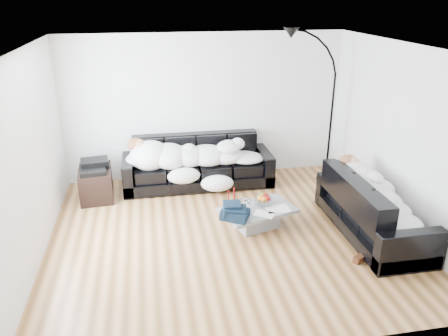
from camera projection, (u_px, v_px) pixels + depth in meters
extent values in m
plane|color=brown|center=(228.00, 234.00, 6.28)|extent=(5.00, 5.00, 0.00)
cube|color=silver|center=(205.00, 107.00, 7.84)|extent=(5.00, 0.02, 2.60)
cube|color=silver|center=(29.00, 161.00, 5.38)|extent=(0.02, 4.50, 2.60)
cube|color=silver|center=(401.00, 138.00, 6.20)|extent=(0.02, 4.50, 2.60)
plane|color=white|center=(228.00, 48.00, 5.30)|extent=(5.00, 5.00, 0.00)
cube|color=black|center=(198.00, 162.00, 7.72)|extent=(2.61, 0.90, 0.85)
cube|color=black|center=(373.00, 206.00, 6.16)|extent=(0.89, 2.07, 0.84)
ellipsoid|color=#0E6840|center=(352.00, 170.00, 6.62)|extent=(0.42, 0.38, 0.20)
cube|color=#939699|center=(258.00, 218.00, 6.39)|extent=(1.19, 0.90, 0.31)
cylinder|color=white|center=(264.00, 199.00, 6.44)|extent=(0.32, 0.32, 0.16)
cylinder|color=white|center=(246.00, 202.00, 6.34)|extent=(0.08, 0.08, 0.17)
cylinder|color=white|center=(240.00, 203.00, 6.30)|extent=(0.08, 0.08, 0.17)
cylinder|color=white|center=(249.00, 205.00, 6.23)|extent=(0.09, 0.09, 0.19)
cylinder|color=maroon|center=(229.00, 198.00, 6.37)|extent=(0.05, 0.05, 0.24)
cylinder|color=maroon|center=(234.00, 196.00, 6.42)|extent=(0.05, 0.05, 0.26)
cube|color=silver|center=(278.00, 208.00, 6.32)|extent=(0.35, 0.28, 0.01)
cube|color=silver|center=(264.00, 214.00, 6.16)|extent=(0.35, 0.32, 0.01)
cube|color=black|center=(96.00, 183.00, 7.28)|extent=(0.57, 0.79, 0.52)
cube|color=black|center=(94.00, 165.00, 7.16)|extent=(0.48, 0.39, 0.13)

